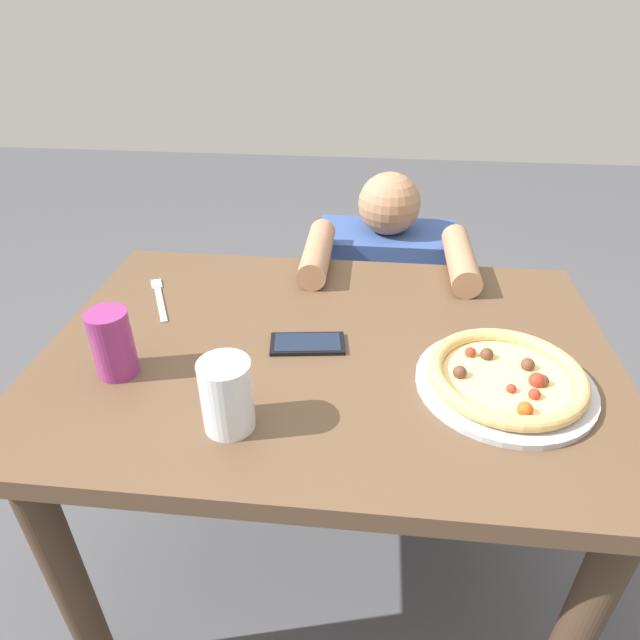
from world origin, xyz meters
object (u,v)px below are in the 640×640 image
cell_phone (308,343)px  diner_seated (380,331)px  fork (159,297)px  water_cup_clear (227,395)px  pizza_near (506,378)px  drink_cup_colored (113,343)px

cell_phone → diner_seated: bearing=74.5°
fork → cell_phone: cell_phone is taller
water_cup_clear → diner_seated: (0.26, 0.82, -0.40)m
cell_phone → diner_seated: (0.16, 0.58, -0.34)m
fork → cell_phone: (0.37, -0.15, 0.00)m
pizza_near → diner_seated: 0.79m
pizza_near → fork: size_ratio=1.68×
water_cup_clear → cell_phone: size_ratio=0.80×
drink_cup_colored → diner_seated: bearing=54.4°
diner_seated → drink_cup_colored: bearing=-125.6°
cell_phone → drink_cup_colored: bearing=-160.0°
fork → diner_seated: 0.76m
water_cup_clear → diner_seated: 0.95m
water_cup_clear → diner_seated: size_ratio=0.14×
drink_cup_colored → diner_seated: diner_seated is taller
drink_cup_colored → fork: drink_cup_colored is taller
fork → diner_seated: (0.53, 0.43, -0.34)m
cell_phone → pizza_near: bearing=-14.2°
drink_cup_colored → water_cup_clear: size_ratio=1.03×
fork → diner_seated: bearing=39.3°
drink_cup_colored → water_cup_clear: 0.27m
pizza_near → water_cup_clear: water_cup_clear is taller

